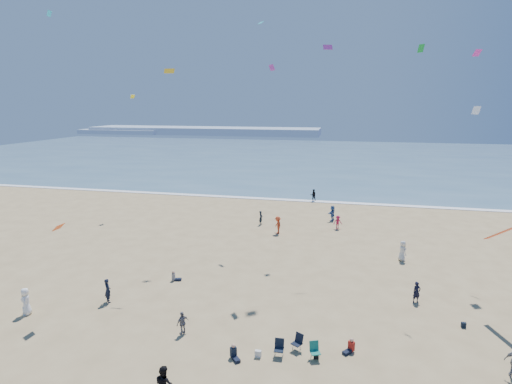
# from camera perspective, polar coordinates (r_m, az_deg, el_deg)

# --- Properties ---
(ocean) EXTENTS (220.00, 100.00, 0.06)m
(ocean) POSITION_cam_1_polar(r_m,az_deg,el_deg) (108.04, 9.13, 4.89)
(ocean) COLOR #476B84
(ocean) RESTS_ON ground
(surf_line) EXTENTS (220.00, 1.20, 0.08)m
(surf_line) POSITION_cam_1_polar(r_m,az_deg,el_deg) (58.96, 5.98, -1.21)
(surf_line) COLOR white
(surf_line) RESTS_ON ground
(headland_far) EXTENTS (110.00, 20.00, 3.20)m
(headland_far) POSITION_cam_1_polar(r_m,az_deg,el_deg) (194.11, -7.51, 8.67)
(headland_far) COLOR #7A8EA8
(headland_far) RESTS_ON ground
(headland_near) EXTENTS (40.00, 14.00, 2.00)m
(headland_near) POSITION_cam_1_polar(r_m,az_deg,el_deg) (206.92, -18.56, 8.20)
(headland_near) COLOR #7A8EA8
(headland_near) RESTS_ON ground
(standing_flyers) EXTENTS (30.58, 43.65, 1.91)m
(standing_flyers) POSITION_cam_1_polar(r_m,az_deg,el_deg) (33.10, 7.33, -10.72)
(standing_flyers) COLOR gray
(standing_flyers) RESTS_ON ground
(seated_group) EXTENTS (14.87, 22.77, 0.84)m
(seated_group) POSITION_cam_1_polar(r_m,az_deg,el_deg) (21.72, -2.53, -25.77)
(seated_group) COLOR silver
(seated_group) RESTS_ON ground
(chair_cluster) EXTENTS (2.70, 1.52, 1.00)m
(chair_cluster) POSITION_cam_1_polar(r_m,az_deg,el_deg) (24.11, 5.86, -21.25)
(chair_cluster) COLOR black
(chair_cluster) RESTS_ON ground
(white_tote) EXTENTS (0.35, 0.20, 0.40)m
(white_tote) POSITION_cam_1_polar(r_m,az_deg,el_deg) (24.07, 0.30, -22.11)
(white_tote) COLOR silver
(white_tote) RESTS_ON ground
(black_backpack) EXTENTS (0.30, 0.22, 0.38)m
(black_backpack) POSITION_cam_1_polar(r_m,az_deg,el_deg) (24.21, 8.64, -22.07)
(black_backpack) COLOR black
(black_backpack) RESTS_ON ground
(navy_bag) EXTENTS (0.28, 0.18, 0.34)m
(navy_bag) POSITION_cam_1_polar(r_m,az_deg,el_deg) (29.73, 27.53, -16.49)
(navy_bag) COLOR black
(navy_bag) RESTS_ON ground
(kites_aloft) EXTENTS (48.24, 41.01, 30.31)m
(kites_aloft) POSITION_cam_1_polar(r_m,az_deg,el_deg) (24.21, 18.84, 10.62)
(kites_aloft) COLOR #8A298A
(kites_aloft) RESTS_ON ground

